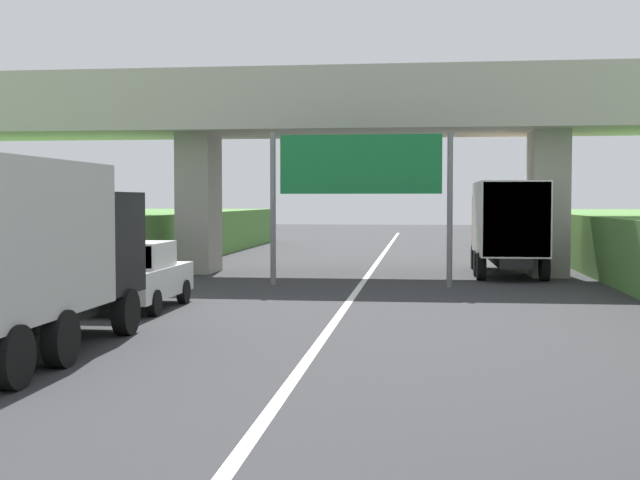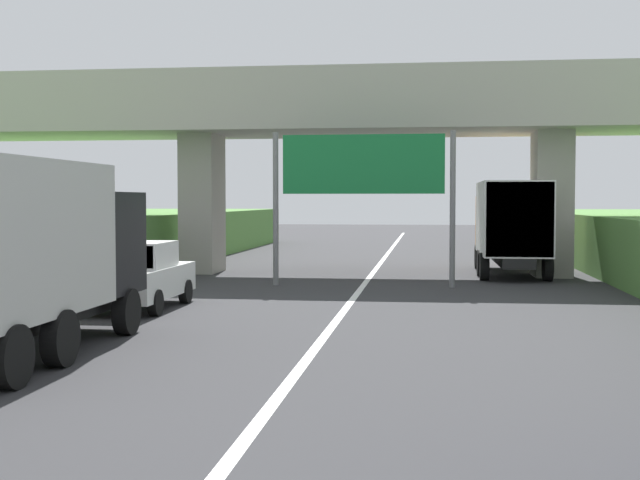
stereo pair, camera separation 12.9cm
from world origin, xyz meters
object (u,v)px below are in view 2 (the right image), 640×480
object	(u,v)px
car_white	(139,276)
overhead_highway_sign	(363,173)
construction_barrel_3	(21,309)
truck_orange	(510,223)
truck_black	(15,249)

from	to	relation	value
car_white	overhead_highway_sign	bearing A→B (deg)	51.19
overhead_highway_sign	construction_barrel_3	world-z (taller)	overhead_highway_sign
overhead_highway_sign	construction_barrel_3	bearing A→B (deg)	-122.35
truck_orange	car_white	xyz separation A→B (m)	(-10.30, -11.26, -1.08)
truck_black	construction_barrel_3	bearing A→B (deg)	115.40
truck_black	car_white	size ratio (longest dim) A/B	1.78
overhead_highway_sign	construction_barrel_3	size ratio (longest dim) A/B	6.53
overhead_highway_sign	truck_black	world-z (taller)	overhead_highway_sign
truck_orange	car_white	world-z (taller)	truck_orange
truck_black	construction_barrel_3	size ratio (longest dim) A/B	8.11
construction_barrel_3	car_white	bearing A→B (deg)	71.15
overhead_highway_sign	car_white	bearing A→B (deg)	-128.81
overhead_highway_sign	truck_black	xyz separation A→B (m)	(-5.04, -13.33, -1.71)
truck_black	car_white	distance (m)	6.94
truck_black	truck_orange	xyz separation A→B (m)	(10.13, 18.11, 0.00)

